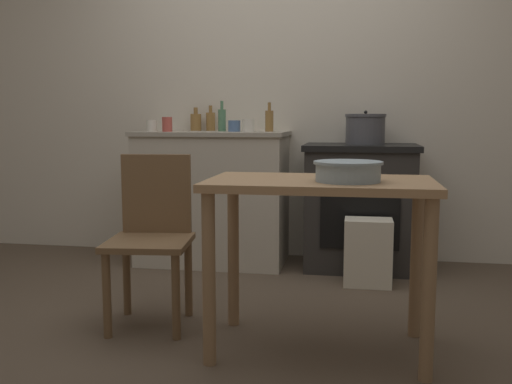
{
  "coord_description": "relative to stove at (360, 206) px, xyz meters",
  "views": [
    {
      "loc": [
        0.57,
        -2.68,
        1.03
      ],
      "look_at": [
        0.0,
        0.53,
        0.61
      ],
      "focal_mm": 40.0,
      "sensor_mm": 36.0,
      "label": 1
    }
  ],
  "objects": [
    {
      "name": "cup_mid_right",
      "position": [
        -0.76,
        -0.15,
        0.56
      ],
      "size": [
        0.08,
        0.08,
        0.09
      ],
      "primitive_type": "cylinder",
      "color": "silver",
      "rests_on": "counter_cabinet"
    },
    {
      "name": "mixing_bowl_large",
      "position": [
        -0.06,
        -1.55,
        0.39
      ],
      "size": [
        0.29,
        0.29,
        0.09
      ],
      "color": "#93A8B2",
      "rests_on": "work_table"
    },
    {
      "name": "cup_center",
      "position": [
        -0.88,
        -0.04,
        0.55
      ],
      "size": [
        0.09,
        0.09,
        0.08
      ],
      "primitive_type": "cylinder",
      "color": "#4C6B99",
      "rests_on": "counter_cabinet"
    },
    {
      "name": "flour_sack",
      "position": [
        0.05,
        -0.43,
        -0.22
      ],
      "size": [
        0.29,
        0.2,
        0.42
      ],
      "primitive_type": "cube",
      "color": "beige",
      "rests_on": "ground_plane"
    },
    {
      "name": "bottle_left",
      "position": [
        -1.22,
        0.18,
        0.58
      ],
      "size": [
        0.08,
        0.08,
        0.17
      ],
      "color": "olive",
      "rests_on": "counter_cabinet"
    },
    {
      "name": "cup_right",
      "position": [
        -1.46,
        -0.1,
        0.55
      ],
      "size": [
        0.08,
        0.08,
        0.08
      ],
      "primitive_type": "cylinder",
      "color": "silver",
      "rests_on": "counter_cabinet"
    },
    {
      "name": "counter_cabinet",
      "position": [
        -1.04,
        -0.02,
        0.04
      ],
      "size": [
        1.07,
        0.59,
        0.94
      ],
      "color": "beige",
      "rests_on": "ground_plane"
    },
    {
      "name": "bottle_mid_left",
      "position": [
        -0.98,
        0.02,
        0.6
      ],
      "size": [
        0.06,
        0.06,
        0.22
      ],
      "color": "#517F5B",
      "rests_on": "counter_cabinet"
    },
    {
      "name": "cup_center_right",
      "position": [
        -1.33,
        -0.15,
        0.56
      ],
      "size": [
        0.07,
        0.07,
        0.1
      ],
      "primitive_type": "cylinder",
      "color": "#B74C42",
      "rests_on": "counter_cabinet"
    },
    {
      "name": "bottle_far_left",
      "position": [
        -0.64,
        0.01,
        0.59
      ],
      "size": [
        0.06,
        0.06,
        0.2
      ],
      "color": "olive",
      "rests_on": "counter_cabinet"
    },
    {
      "name": "work_table",
      "position": [
        -0.18,
        -1.49,
        0.2
      ],
      "size": [
        0.98,
        0.57,
        0.77
      ],
      "color": "#A87F56",
      "rests_on": "ground_plane"
    },
    {
      "name": "ground_plane",
      "position": [
        -0.6,
        -1.28,
        -0.43
      ],
      "size": [
        14.0,
        14.0,
        0.0
      ],
      "primitive_type": "plane",
      "color": "brown"
    },
    {
      "name": "wall_back",
      "position": [
        -0.6,
        0.3,
        0.84
      ],
      "size": [
        8.0,
        0.07,
        2.55
      ],
      "color": "beige",
      "rests_on": "ground_plane"
    },
    {
      "name": "bottle_center_left",
      "position": [
        -1.11,
        0.2,
        0.58
      ],
      "size": [
        0.07,
        0.07,
        0.19
      ],
      "color": "olive",
      "rests_on": "counter_cabinet"
    },
    {
      "name": "stock_pot",
      "position": [
        0.03,
        0.03,
        0.53
      ],
      "size": [
        0.28,
        0.28,
        0.23
      ],
      "color": "#4C4C51",
      "rests_on": "stove"
    },
    {
      "name": "chair",
      "position": [
        -1.04,
        -1.28,
        0.03
      ],
      "size": [
        0.44,
        0.44,
        0.85
      ],
      "rotation": [
        0.0,
        0.0,
        0.12
      ],
      "color": "brown",
      "rests_on": "ground_plane"
    },
    {
      "name": "stove",
      "position": [
        0.0,
        0.0,
        0.0
      ],
      "size": [
        0.77,
        0.57,
        0.86
      ],
      "color": "#2D2B28",
      "rests_on": "ground_plane"
    }
  ]
}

